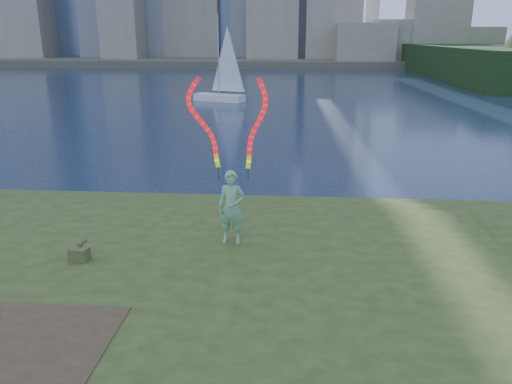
{
  "coord_description": "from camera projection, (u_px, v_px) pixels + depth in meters",
  "views": [
    {
      "loc": [
        2.21,
        -9.34,
        5.44
      ],
      "look_at": [
        1.42,
        1.0,
        2.16
      ],
      "focal_mm": 35.0,
      "sensor_mm": 36.0,
      "label": 1
    }
  ],
  "objects": [
    {
      "name": "sailboat",
      "position": [
        222.0,
        87.0,
        42.29
      ],
      "size": [
        4.58,
        2.92,
        7.04
      ],
      "rotation": [
        0.0,
        0.0,
        -0.38
      ],
      "color": "white",
      "rests_on": "ground"
    },
    {
      "name": "far_shore",
      "position": [
        284.0,
        60.0,
        100.81
      ],
      "size": [
        320.0,
        40.0,
        1.2
      ],
      "primitive_type": "cube",
      "color": "#4B4637",
      "rests_on": "ground"
    },
    {
      "name": "grassy_knoll",
      "position": [
        157.0,
        352.0,
        8.39
      ],
      "size": [
        20.0,
        18.0,
        0.8
      ],
      "color": "#364518",
      "rests_on": "ground"
    },
    {
      "name": "ground",
      "position": [
        186.0,
        301.0,
        10.67
      ],
      "size": [
        320.0,
        320.0,
        0.0
      ],
      "primitive_type": "plane",
      "color": "#18243C",
      "rests_on": "ground"
    },
    {
      "name": "canvas_bag",
      "position": [
        80.0,
        253.0,
        10.69
      ],
      "size": [
        0.43,
        0.49,
        0.38
      ],
      "rotation": [
        0.0,
        0.0,
        -0.13
      ],
      "color": "#404724",
      "rests_on": "grassy_knoll"
    },
    {
      "name": "woman_with_ribbons",
      "position": [
        232.0,
        185.0,
        11.28
      ],
      "size": [
        2.08,
        0.46,
        4.09
      ],
      "rotation": [
        0.0,
        0.0,
        -0.08
      ],
      "color": "#167B22",
      "rests_on": "grassy_knoll"
    }
  ]
}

